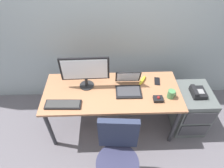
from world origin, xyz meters
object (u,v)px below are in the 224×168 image
(office_chair, at_px, (117,160))
(banana, at_px, (142,80))
(laptop, at_px, (128,86))
(cell_phone, at_px, (157,81))
(desk_phone, at_px, (198,92))
(monitor_main, at_px, (85,70))
(keyboard, at_px, (63,104))
(trackball_mouse, at_px, (158,99))
(file_cabinet, at_px, (190,109))
(coffee_mug, at_px, (171,94))

(office_chair, bearing_deg, banana, 68.03)
(laptop, distance_m, cell_phone, 0.41)
(desk_phone, height_order, office_chair, office_chair)
(monitor_main, height_order, keyboard, monitor_main)
(keyboard, xyz_separation_m, trackball_mouse, (1.10, 0.04, 0.01))
(office_chair, bearing_deg, monitor_main, 112.41)
(laptop, xyz_separation_m, trackball_mouse, (0.33, -0.19, -0.03))
(laptop, height_order, banana, laptop)
(file_cabinet, height_order, keyboard, keyboard)
(trackball_mouse, relative_size, cell_phone, 0.77)
(office_chair, xyz_separation_m, coffee_mug, (0.66, 0.62, 0.34))
(monitor_main, distance_m, coffee_mug, 1.05)
(laptop, bearing_deg, trackball_mouse, -29.89)
(keyboard, distance_m, coffee_mug, 1.26)
(office_chair, xyz_separation_m, keyboard, (-0.60, 0.53, 0.30))
(monitor_main, bearing_deg, trackball_mouse, -17.69)
(file_cabinet, bearing_deg, trackball_mouse, -163.48)
(desk_phone, distance_m, laptop, 0.88)
(file_cabinet, xyz_separation_m, monitor_main, (-1.40, 0.11, 0.64))
(office_chair, height_order, laptop, laptop)
(coffee_mug, bearing_deg, trackball_mouse, -164.00)
(laptop, xyz_separation_m, banana, (0.20, 0.14, -0.03))
(coffee_mug, relative_size, banana, 0.55)
(office_chair, bearing_deg, trackball_mouse, 48.95)
(laptop, bearing_deg, desk_phone, -3.02)
(desk_phone, distance_m, coffee_mug, 0.40)
(coffee_mug, bearing_deg, office_chair, -136.76)
(office_chair, relative_size, monitor_main, 1.62)
(file_cabinet, height_order, banana, banana)
(monitor_main, relative_size, laptop, 1.84)
(banana, bearing_deg, trackball_mouse, -67.60)
(desk_phone, height_order, keyboard, keyboard)
(coffee_mug, relative_size, cell_phone, 0.73)
(keyboard, height_order, trackball_mouse, trackball_mouse)
(coffee_mug, height_order, cell_phone, coffee_mug)
(office_chair, xyz_separation_m, cell_phone, (0.56, 0.90, 0.29))
(keyboard, relative_size, coffee_mug, 3.98)
(coffee_mug, bearing_deg, laptop, 163.51)
(office_chair, bearing_deg, coffee_mug, 43.24)
(monitor_main, height_order, coffee_mug, monitor_main)
(keyboard, relative_size, banana, 2.18)
(file_cabinet, bearing_deg, keyboard, -172.98)
(cell_phone, xyz_separation_m, banana, (-0.19, 0.01, 0.02))
(laptop, height_order, cell_phone, laptop)
(keyboard, height_order, laptop, laptop)
(office_chair, height_order, cell_phone, office_chair)
(monitor_main, bearing_deg, file_cabinet, -4.46)
(trackball_mouse, height_order, banana, trackball_mouse)
(desk_phone, relative_size, cell_phone, 1.41)
(office_chair, relative_size, coffee_mug, 8.96)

